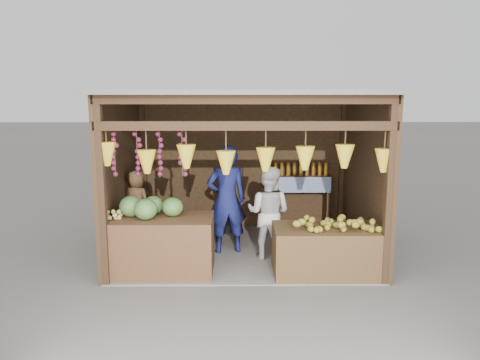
# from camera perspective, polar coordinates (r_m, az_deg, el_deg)

# --- Properties ---
(ground) EXTENTS (80.00, 80.00, 0.00)m
(ground) POSITION_cam_1_polar(r_m,az_deg,el_deg) (8.01, 0.49, -8.61)
(ground) COLOR #514F49
(ground) RESTS_ON ground
(stall_structure) EXTENTS (4.30, 3.30, 2.66)m
(stall_structure) POSITION_cam_1_polar(r_m,az_deg,el_deg) (7.60, 0.26, 3.26)
(stall_structure) COLOR slate
(stall_structure) RESTS_ON ground
(back_shelf) EXTENTS (1.25, 0.32, 1.32)m
(back_shelf) POSITION_cam_1_polar(r_m,az_deg,el_deg) (9.11, 6.99, -0.71)
(back_shelf) COLOR #382314
(back_shelf) RESTS_ON ground
(counter_left) EXTENTS (1.54, 0.85, 0.85)m
(counter_left) POSITION_cam_1_polar(r_m,az_deg,el_deg) (7.01, -9.69, -7.87)
(counter_left) COLOR #462C17
(counter_left) RESTS_ON ground
(counter_right) EXTENTS (1.59, 0.85, 0.71)m
(counter_right) POSITION_cam_1_polar(r_m,az_deg,el_deg) (7.03, 10.69, -8.49)
(counter_right) COLOR #472F17
(counter_right) RESTS_ON ground
(stool) EXTENTS (0.36, 0.36, 0.33)m
(stool) POSITION_cam_1_polar(r_m,az_deg,el_deg) (8.12, -12.30, -7.37)
(stool) COLOR black
(stool) RESTS_ON ground
(man_standing) EXTENTS (0.74, 0.57, 1.81)m
(man_standing) POSITION_cam_1_polar(r_m,az_deg,el_deg) (7.68, -1.62, -2.42)
(man_standing) COLOR #151A51
(man_standing) RESTS_ON ground
(woman_standing) EXTENTS (0.89, 0.80, 1.50)m
(woman_standing) POSITION_cam_1_polar(r_m,az_deg,el_deg) (7.48, 3.49, -4.01)
(woman_standing) COLOR silver
(woman_standing) RESTS_ON ground
(vendor_seated) EXTENTS (0.61, 0.54, 1.05)m
(vendor_seated) POSITION_cam_1_polar(r_m,az_deg,el_deg) (7.94, -12.49, -2.60)
(vendor_seated) COLOR brown
(vendor_seated) RESTS_ON stool
(melon_pile) EXTENTS (1.00, 0.50, 0.32)m
(melon_pile) POSITION_cam_1_polar(r_m,az_deg,el_deg) (6.91, -10.48, -3.11)
(melon_pile) COLOR #144B18
(melon_pile) RESTS_ON counter_left
(tanfruit_pile) EXTENTS (0.34, 0.40, 0.13)m
(tanfruit_pile) POSITION_cam_1_polar(r_m,az_deg,el_deg) (6.93, -15.31, -4.08)
(tanfruit_pile) COLOR #A59A4C
(tanfruit_pile) RESTS_ON counter_left
(mango_pile) EXTENTS (1.40, 0.64, 0.22)m
(mango_pile) POSITION_cam_1_polar(r_m,az_deg,el_deg) (6.88, 11.38, -4.89)
(mango_pile) COLOR #AB6A16
(mango_pile) RESTS_ON counter_right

